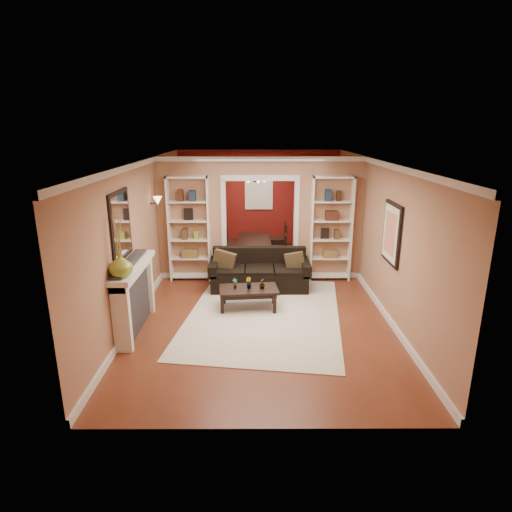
{
  "coord_description": "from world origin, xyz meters",
  "views": [
    {
      "loc": [
        -0.12,
        -8.08,
        3.27
      ],
      "look_at": [
        -0.1,
        -0.8,
        1.09
      ],
      "focal_mm": 30.0,
      "sensor_mm": 36.0,
      "label": 1
    }
  ],
  "objects_px": {
    "sofa": "(260,270)",
    "coffee_table": "(249,298)",
    "bookshelf_right": "(331,229)",
    "dining_table": "(255,249)",
    "bookshelf_left": "(189,229)",
    "fireplace": "(136,298)"
  },
  "relations": [
    {
      "from": "bookshelf_right",
      "to": "fireplace",
      "type": "bearing_deg",
      "value": -145.2
    },
    {
      "from": "fireplace",
      "to": "bookshelf_right",
      "type": "bearing_deg",
      "value": 34.8
    },
    {
      "from": "fireplace",
      "to": "dining_table",
      "type": "distance_m",
      "value": 4.55
    },
    {
      "from": "sofa",
      "to": "bookshelf_right",
      "type": "height_order",
      "value": "bookshelf_right"
    },
    {
      "from": "coffee_table",
      "to": "bookshelf_left",
      "type": "bearing_deg",
      "value": 122.76
    },
    {
      "from": "coffee_table",
      "to": "fireplace",
      "type": "height_order",
      "value": "fireplace"
    },
    {
      "from": "sofa",
      "to": "bookshelf_left",
      "type": "relative_size",
      "value": 0.91
    },
    {
      "from": "coffee_table",
      "to": "bookshelf_right",
      "type": "xyz_separation_m",
      "value": [
        1.78,
        1.66,
        0.95
      ]
    },
    {
      "from": "sofa",
      "to": "fireplace",
      "type": "xyz_separation_m",
      "value": [
        -2.07,
        -1.95,
        0.17
      ]
    },
    {
      "from": "bookshelf_left",
      "to": "fireplace",
      "type": "distance_m",
      "value": 2.65
    },
    {
      "from": "bookshelf_right",
      "to": "dining_table",
      "type": "bearing_deg",
      "value": 136.84
    },
    {
      "from": "sofa",
      "to": "fireplace",
      "type": "height_order",
      "value": "fireplace"
    },
    {
      "from": "sofa",
      "to": "dining_table",
      "type": "height_order",
      "value": "sofa"
    },
    {
      "from": "bookshelf_left",
      "to": "dining_table",
      "type": "distance_m",
      "value": 2.3
    },
    {
      "from": "bookshelf_right",
      "to": "dining_table",
      "type": "distance_m",
      "value": 2.43
    },
    {
      "from": "coffee_table",
      "to": "dining_table",
      "type": "xyz_separation_m",
      "value": [
        0.13,
        3.2,
        0.06
      ]
    },
    {
      "from": "bookshelf_left",
      "to": "dining_table",
      "type": "bearing_deg",
      "value": 46.85
    },
    {
      "from": "fireplace",
      "to": "dining_table",
      "type": "bearing_deg",
      "value": 63.98
    },
    {
      "from": "bookshelf_left",
      "to": "coffee_table",
      "type": "bearing_deg",
      "value": -51.55
    },
    {
      "from": "sofa",
      "to": "coffee_table",
      "type": "bearing_deg",
      "value": -101.34
    },
    {
      "from": "coffee_table",
      "to": "bookshelf_left",
      "type": "xyz_separation_m",
      "value": [
        -1.32,
        1.66,
        0.95
      ]
    },
    {
      "from": "coffee_table",
      "to": "bookshelf_right",
      "type": "bearing_deg",
      "value": 37.2
    }
  ]
}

